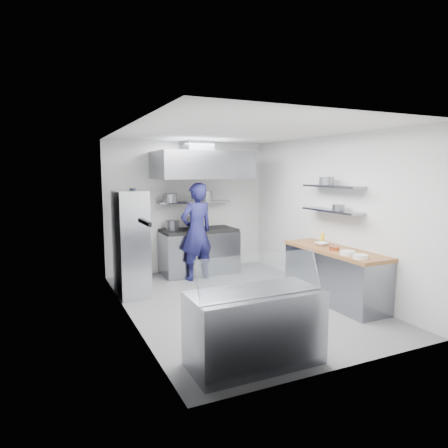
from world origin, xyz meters
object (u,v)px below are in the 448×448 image
gas_range (199,252)px  wire_rack (131,243)px  display_case (255,328)px  chef (197,232)px

gas_range → wire_rack: size_ratio=0.86×
gas_range → wire_rack: wire_rack is taller
wire_rack → gas_range: bearing=28.9°
wire_rack → display_case: (0.71, -3.20, -0.50)m
wire_rack → display_case: bearing=-77.5°
gas_range → chef: chef is taller
chef → wire_rack: bearing=5.9°
chef → wire_rack: chef is taller
chef → wire_rack: 1.48m
gas_range → chef: size_ratio=0.82×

